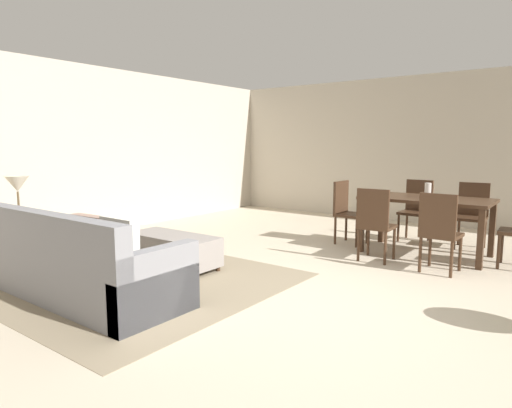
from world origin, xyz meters
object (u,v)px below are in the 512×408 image
Objects in this scene: table_lamp at (17,186)px; dining_chair_far_right at (472,211)px; dining_table at (426,205)px; couch at (79,267)px; side_table at (21,231)px; dining_chair_near_left at (375,220)px; ottoman_table at (173,249)px; dining_chair_head_west at (347,208)px; dining_chair_near_right at (439,228)px; vase_centerpiece at (428,190)px; dining_chair_far_left at (417,207)px.

table_lamp reaches higher than dining_chair_far_right.
dining_table is 0.90m from dining_chair_far_right.
couch is 2.44× the size of dining_chair_far_right.
dining_chair_near_left is (3.16, 2.81, 0.07)m from side_table.
dining_table is 1.74× the size of dining_chair_near_left.
dining_chair_head_west is at bearing 66.61° from ottoman_table.
table_lamp is 5.91m from dining_chair_far_right.
couch is at bearing -131.00° from dining_chair_near_right.
dining_chair_near_left is at bearing 41.62° from side_table.
couch is 11.64× the size of vase_centerpiece.
dining_chair_near_right is at bearing 34.92° from side_table.
dining_chair_near_right and dining_chair_far_left have the same top height.
dining_chair_far_right and dining_chair_head_west have the same top height.
dining_chair_near_left is at bearing -45.41° from dining_chair_head_west.
dining_chair_head_west is at bearing -133.16° from dining_chair_far_left.
dining_chair_near_right is 1.72m from dining_chair_head_west.
side_table is 5.89m from dining_chair_far_right.
ottoman_table is 2.69m from dining_chair_head_west.
vase_centerpiece reaches higher than dining_chair_far_left.
vase_centerpiece is at bearing 1.91° from dining_chair_head_west.
dining_chair_far_right is (0.41, 0.79, -0.14)m from dining_table.
vase_centerpiece is (3.56, 3.60, -0.13)m from table_lamp.
ottoman_table is at bearing -136.73° from dining_chair_near_left.
dining_chair_near_left is (1.80, 1.70, 0.29)m from ottoman_table.
dining_chair_head_west is (2.42, 3.56, -0.46)m from table_lamp.
dining_chair_far_left is 1.00× the size of dining_chair_far_right.
dining_chair_far_left is (1.82, 3.27, 0.29)m from ottoman_table.
dining_table is at bearing 45.11° from table_lamp.
dining_chair_near_left and dining_chair_near_right have the same top height.
dining_chair_far_right is at bearing -1.43° from dining_chair_far_left.
ottoman_table is 1.27× the size of dining_chair_far_right.
ottoman_table is 1.27× the size of dining_chair_near_right.
dining_table reaches higher than ottoman_table.
dining_chair_near_right is (3.94, 2.75, -0.46)m from table_lamp.
vase_centerpiece is (2.13, 3.74, 0.56)m from couch.
dining_chair_far_left and dining_chair_far_right have the same top height.
table_lamp is at bearing 174.41° from couch.
side_table is at bearing -145.08° from dining_chair_near_right.
table_lamp is 0.57× the size of dining_chair_near_right.
dining_chair_near_right reaches higher than ottoman_table.
table_lamp is at bearing -140.70° from ottoman_table.
dining_chair_near_left is at bearing 43.27° from ottoman_table.
ottoman_table is 3.38m from vase_centerpiece.
couch is 4.85m from dining_chair_far_left.
dining_chair_near_right is (0.39, -0.82, -0.14)m from dining_table.
dining_chair_near_left is 1.00× the size of dining_chair_head_west.
dining_chair_head_west is at bearing 55.81° from side_table.
dining_chair_near_left reaches higher than side_table.
side_table is 0.36× the size of dining_table.
dining_table is at bearing -94.18° from vase_centerpiece.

